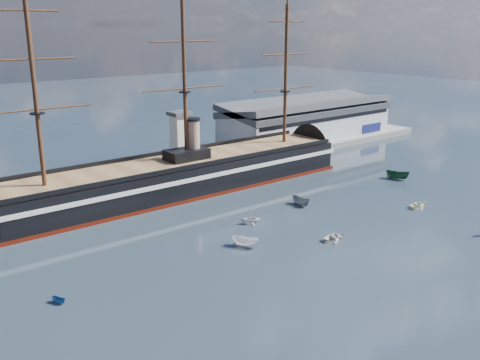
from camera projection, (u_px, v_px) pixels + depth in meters
ground at (252, 208)px, 117.00m from camera, size 600.00×600.00×0.00m
quay at (196, 168)px, 149.91m from camera, size 180.00×18.00×2.00m
warehouse at (307, 120)px, 179.63m from camera, size 63.00×21.00×11.60m
quay_tower at (180, 139)px, 140.71m from camera, size 5.00×5.00×15.00m
warship at (174, 177)px, 126.39m from camera, size 112.95×17.05×53.94m
motorboat_a at (245, 247)px, 96.76m from camera, size 6.63×4.65×2.50m
motorboat_b at (336, 240)px, 100.04m from camera, size 1.76×3.49×1.56m
motorboat_c at (301, 205)px, 119.03m from camera, size 5.99×2.31×2.38m
motorboat_d at (251, 224)px, 108.03m from camera, size 5.44×6.97×2.35m
motorboat_e at (419, 207)px, 117.95m from camera, size 1.35×3.29×1.53m
motorboat_f at (397, 179)px, 139.12m from camera, size 7.46×5.03×2.80m
motorboat_g at (59, 303)px, 77.30m from camera, size 3.10×2.16×1.17m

